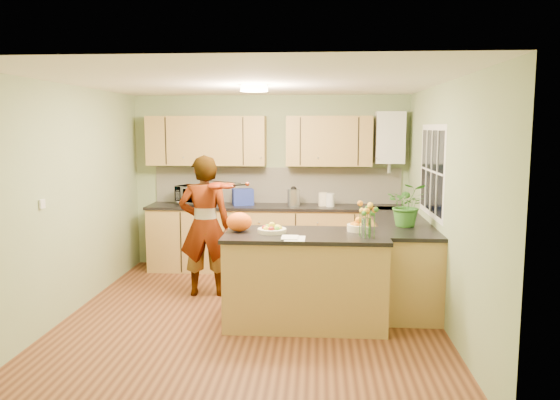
{
  "coord_description": "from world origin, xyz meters",
  "views": [
    {
      "loc": [
        0.7,
        -5.69,
        2.04
      ],
      "look_at": [
        0.27,
        0.5,
        1.21
      ],
      "focal_mm": 35.0,
      "sensor_mm": 36.0,
      "label": 1
    }
  ],
  "objects": [
    {
      "name": "floor",
      "position": [
        0.0,
        0.0,
        0.0
      ],
      "size": [
        4.5,
        4.5,
        0.0
      ],
      "primitive_type": "plane",
      "color": "#512917",
      "rests_on": "ground"
    },
    {
      "name": "ceiling",
      "position": [
        0.0,
        0.0,
        2.5
      ],
      "size": [
        4.0,
        4.5,
        0.02
      ],
      "primitive_type": "cube",
      "color": "white",
      "rests_on": "wall_back"
    },
    {
      "name": "wall_back",
      "position": [
        0.0,
        2.25,
        1.25
      ],
      "size": [
        4.0,
        0.02,
        2.5
      ],
      "primitive_type": "cube",
      "color": "#93A777",
      "rests_on": "floor"
    },
    {
      "name": "wall_front",
      "position": [
        0.0,
        -2.25,
        1.25
      ],
      "size": [
        4.0,
        0.02,
        2.5
      ],
      "primitive_type": "cube",
      "color": "#93A777",
      "rests_on": "floor"
    },
    {
      "name": "wall_left",
      "position": [
        -2.0,
        0.0,
        1.25
      ],
      "size": [
        0.02,
        4.5,
        2.5
      ],
      "primitive_type": "cube",
      "color": "#93A777",
      "rests_on": "floor"
    },
    {
      "name": "wall_right",
      "position": [
        2.0,
        0.0,
        1.25
      ],
      "size": [
        0.02,
        4.5,
        2.5
      ],
      "primitive_type": "cube",
      "color": "#93A777",
      "rests_on": "floor"
    },
    {
      "name": "back_counter",
      "position": [
        0.1,
        1.95,
        0.47
      ],
      "size": [
        3.64,
        0.62,
        0.94
      ],
      "color": "#A17D40",
      "rests_on": "floor"
    },
    {
      "name": "right_counter",
      "position": [
        1.7,
        0.85,
        0.47
      ],
      "size": [
        0.62,
        2.24,
        0.94
      ],
      "color": "#A17D40",
      "rests_on": "floor"
    },
    {
      "name": "splashback",
      "position": [
        0.1,
        2.23,
        1.2
      ],
      "size": [
        3.6,
        0.02,
        0.52
      ],
      "primitive_type": "cube",
      "color": "white",
      "rests_on": "back_counter"
    },
    {
      "name": "upper_cabinets",
      "position": [
        -0.18,
        2.08,
        1.85
      ],
      "size": [
        3.2,
        0.34,
        0.7
      ],
      "color": "#A17D40",
      "rests_on": "wall_back"
    },
    {
      "name": "boiler",
      "position": [
        1.7,
        2.09,
        1.9
      ],
      "size": [
        0.4,
        0.3,
        0.86
      ],
      "color": "white",
      "rests_on": "wall_back"
    },
    {
      "name": "window_right",
      "position": [
        1.99,
        0.6,
        1.55
      ],
      "size": [
        0.01,
        1.3,
        1.05
      ],
      "color": "white",
      "rests_on": "wall_right"
    },
    {
      "name": "light_switch",
      "position": [
        -1.99,
        -0.6,
        1.3
      ],
      "size": [
        0.02,
        0.09,
        0.09
      ],
      "primitive_type": "cube",
      "color": "white",
      "rests_on": "wall_left"
    },
    {
      "name": "ceiling_lamp",
      "position": [
        0.0,
        0.3,
        2.46
      ],
      "size": [
        0.3,
        0.3,
        0.07
      ],
      "color": "#FFEABF",
      "rests_on": "ceiling"
    },
    {
      "name": "peninsula_island",
      "position": [
        0.58,
        -0.16,
        0.48
      ],
      "size": [
        1.67,
        0.86,
        0.96
      ],
      "color": "#A17D40",
      "rests_on": "floor"
    },
    {
      "name": "fruit_dish",
      "position": [
        0.23,
        -0.16,
        1.0
      ],
      "size": [
        0.3,
        0.3,
        0.1
      ],
      "color": "#F9EBC7",
      "rests_on": "peninsula_island"
    },
    {
      "name": "orange_bowl",
      "position": [
        1.13,
        -0.01,
        1.02
      ],
      "size": [
        0.24,
        0.24,
        0.14
      ],
      "color": "#F9EBC7",
      "rests_on": "peninsula_island"
    },
    {
      "name": "flower_vase",
      "position": [
        1.18,
        -0.34,
        1.24
      ],
      "size": [
        0.23,
        0.23,
        0.43
      ],
      "rotation": [
        0.0,
        0.0,
        -0.34
      ],
      "color": "silver",
      "rests_on": "peninsula_island"
    },
    {
      "name": "orange_bag",
      "position": [
        -0.12,
        -0.11,
        1.06
      ],
      "size": [
        0.33,
        0.3,
        0.2
      ],
      "primitive_type": "ellipsoid",
      "rotation": [
        0.0,
        0.0,
        -0.35
      ],
      "color": "#FF6015",
      "rests_on": "peninsula_island"
    },
    {
      "name": "papers",
      "position": [
        0.48,
        -0.46,
        0.96
      ],
      "size": [
        0.2,
        0.27,
        0.01
      ],
      "primitive_type": "cube",
      "color": "white",
      "rests_on": "peninsula_island"
    },
    {
      "name": "violinist",
      "position": [
        -0.66,
        0.73,
        0.86
      ],
      "size": [
        0.67,
        0.48,
        1.71
      ],
      "primitive_type": "imported",
      "rotation": [
        0.0,
        0.0,
        3.25
      ],
      "color": "#E7A38D",
      "rests_on": "floor"
    },
    {
      "name": "violin",
      "position": [
        -0.46,
        0.51,
        1.37
      ],
      "size": [
        0.69,
        0.6,
        0.17
      ],
      "primitive_type": null,
      "rotation": [
        0.17,
        0.0,
        -0.61
      ],
      "color": "#501105",
      "rests_on": "violinist"
    },
    {
      "name": "microwave",
      "position": [
        -1.05,
        1.95,
        1.08
      ],
      "size": [
        0.59,
        0.51,
        0.27
      ],
      "primitive_type": "imported",
      "rotation": [
        0.0,
        0.0,
        -0.43
      ],
      "color": "white",
      "rests_on": "back_counter"
    },
    {
      "name": "blue_box",
      "position": [
        -0.37,
        1.98,
        1.06
      ],
      "size": [
        0.34,
        0.28,
        0.23
      ],
      "primitive_type": "cube",
      "rotation": [
        0.0,
        0.0,
        0.29
      ],
      "color": "#213097",
      "rests_on": "back_counter"
    },
    {
      "name": "kettle",
      "position": [
        0.36,
        1.91,
        1.07
      ],
      "size": [
        0.17,
        0.17,
        0.33
      ],
      "rotation": [
        0.0,
        0.0,
        -0.38
      ],
      "color": "silver",
      "rests_on": "back_counter"
    },
    {
      "name": "jar_cream",
      "position": [
        0.77,
        1.96,
        1.03
      ],
      "size": [
        0.13,
        0.13,
        0.19
      ],
      "primitive_type": "cylinder",
      "rotation": [
        0.0,
        0.0,
        -0.11
      ],
      "color": "#F9EBC7",
      "rests_on": "back_counter"
    },
    {
      "name": "jar_white",
      "position": [
        0.87,
        1.9,
        1.03
      ],
      "size": [
        0.13,
        0.13,
        0.19
      ],
      "primitive_type": "cylinder",
      "rotation": [
        0.0,
        0.0,
        -0.09
      ],
      "color": "white",
      "rests_on": "back_counter"
    },
    {
      "name": "potted_plant",
      "position": [
        1.7,
        0.41,
        1.19
      ],
      "size": [
        0.49,
        0.44,
        0.49
      ],
      "primitive_type": "imported",
      "rotation": [
        0.0,
        0.0,
        -0.13
      ],
      "color": "#357627",
      "rests_on": "right_counter"
    }
  ]
}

